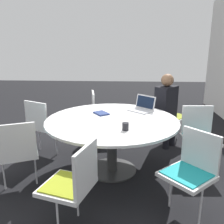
% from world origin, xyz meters
% --- Properties ---
extents(ground_plane, '(16.00, 16.00, 0.00)m').
position_xyz_m(ground_plane, '(0.00, 0.00, 0.00)').
color(ground_plane, black).
extents(conference_table, '(1.72, 1.72, 0.73)m').
position_xyz_m(conference_table, '(0.00, 0.00, 0.62)').
color(conference_table, '#333333').
rests_on(conference_table, ground_plane).
extents(chair_0, '(0.61, 0.61, 0.87)m').
position_xyz_m(chair_0, '(-1.13, 0.95, 0.52)').
color(chair_0, silver).
rests_on(chair_0, ground_plane).
extents(chair_1, '(0.50, 0.49, 0.87)m').
position_xyz_m(chair_1, '(-1.15, -0.26, 0.52)').
color(chair_1, silver).
rests_on(chair_1, ground_plane).
extents(chair_2, '(0.57, 0.58, 0.87)m').
position_xyz_m(chair_2, '(-0.47, -1.08, 0.52)').
color(chair_2, silver).
rests_on(chair_2, ground_plane).
extents(chair_3, '(0.56, 0.57, 0.87)m').
position_xyz_m(chair_3, '(0.52, -1.06, 0.52)').
color(chair_3, silver).
rests_on(chair_3, ground_plane).
extents(chair_4, '(0.54, 0.53, 0.87)m').
position_xyz_m(chair_4, '(1.14, -0.28, 0.52)').
color(chair_4, silver).
rests_on(chair_4, ground_plane).
extents(chair_5, '(0.61, 0.61, 0.87)m').
position_xyz_m(chair_5, '(0.84, 0.83, 0.52)').
color(chair_5, silver).
rests_on(chair_5, ground_plane).
extents(chair_6, '(0.44, 0.46, 0.87)m').
position_xyz_m(chair_6, '(-0.13, 1.17, 0.52)').
color(chair_6, silver).
rests_on(chair_6, ground_plane).
extents(person_0, '(0.41, 0.41, 1.22)m').
position_xyz_m(person_0, '(-0.90, 0.85, 0.71)').
color(person_0, black).
rests_on(person_0, ground_plane).
extents(laptop, '(0.42, 0.42, 0.21)m').
position_xyz_m(laptop, '(-0.46, 0.42, 0.78)').
color(laptop, silver).
rests_on(laptop, conference_table).
extents(spiral_notebook, '(0.26, 0.24, 0.02)m').
position_xyz_m(spiral_notebook, '(-0.25, -0.16, 0.74)').
color(spiral_notebook, navy).
rests_on(spiral_notebook, conference_table).
extents(coffee_cup, '(0.08, 0.08, 0.09)m').
position_xyz_m(coffee_cup, '(0.40, 0.17, 0.78)').
color(coffee_cup, black).
rests_on(coffee_cup, conference_table).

